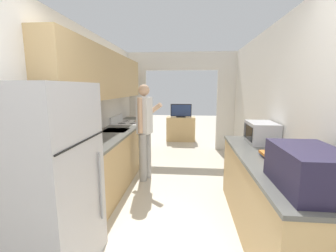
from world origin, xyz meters
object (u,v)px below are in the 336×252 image
range_oven (130,142)px  suitcase (308,169)px  tv_cabinet (181,129)px  book_stack (272,155)px  person (145,130)px  refrigerator (43,183)px  microwave (261,132)px  television (181,111)px

range_oven → suitcase: size_ratio=1.56×
range_oven → tv_cabinet: bearing=63.9°
range_oven → book_stack: 3.18m
suitcase → person: bearing=127.3°
refrigerator → range_oven: (-0.06, 3.01, -0.38)m
microwave → television: (-1.21, 3.68, -0.09)m
tv_cabinet → television: size_ratio=1.38×
person → suitcase: size_ratio=2.55×
refrigerator → book_stack: refrigerator is taller
microwave → book_stack: size_ratio=1.90×
range_oven → tv_cabinet: range_oven is taller
suitcase → microwave: bearing=85.7°
person → refrigerator: bearing=-173.8°
microwave → refrigerator: bearing=-147.4°
range_oven → person: bearing=-60.8°
person → tv_cabinet: bearing=8.4°
book_stack → television: bearing=104.5°
refrigerator → television: bearing=79.1°
person → book_stack: 2.15m
person → book_stack: bearing=-111.6°
range_oven → person: person is taller
book_stack → television: television is taller
microwave → tv_cabinet: 3.96m
microwave → television: size_ratio=0.80×
microwave → book_stack: microwave is taller
person → tv_cabinet: person is taller
person → microwave: person is taller
refrigerator → book_stack: (2.10, 0.72, 0.08)m
range_oven → tv_cabinet: (1.03, 2.11, -0.08)m
television → book_stack: bearing=-75.5°
book_stack → television: (-1.12, 4.35, 0.02)m
person → suitcase: 2.68m
microwave → book_stack: (-0.08, -0.67, -0.11)m
range_oven → television: (1.03, 2.07, 0.48)m
suitcase → range_oven: bearing=125.0°
microwave → person: bearing=157.9°
refrigerator → book_stack: 2.22m
suitcase → book_stack: 0.77m
person → microwave: (1.73, -0.70, 0.12)m
book_stack → tv_cabinet: (-1.12, 4.39, -0.54)m
refrigerator → range_oven: size_ratio=1.62×
tv_cabinet → microwave: bearing=-72.0°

